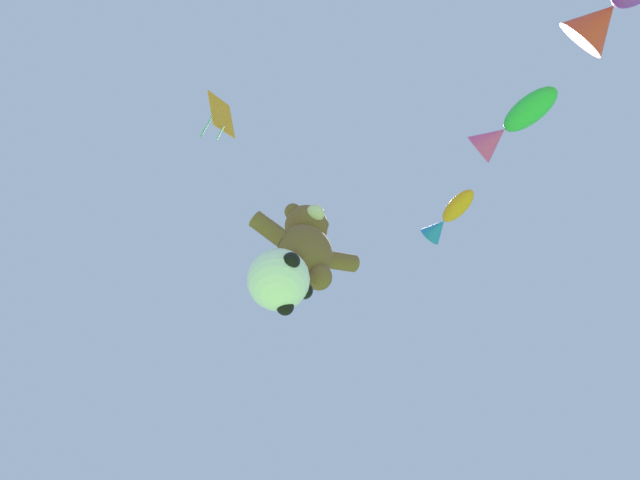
% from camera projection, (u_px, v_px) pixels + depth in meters
% --- Properties ---
extents(teddy_bear_kite, '(2.40, 1.06, 2.44)m').
position_uv_depth(teddy_bear_kite, '(306.00, 243.00, 9.97)').
color(teddy_bear_kite, brown).
extents(soccer_ball_kite, '(1.18, 1.18, 1.09)m').
position_uv_depth(soccer_ball_kite, '(279.00, 280.00, 8.49)').
color(soccer_ball_kite, white).
extents(fish_kite_tangerine, '(0.61, 1.47, 0.51)m').
position_uv_depth(fish_kite_tangerine, '(447.00, 218.00, 11.25)').
color(fish_kite_tangerine, orange).
extents(fish_kite_emerald, '(1.19, 1.96, 0.72)m').
position_uv_depth(fish_kite_emerald, '(510.00, 125.00, 10.25)').
color(fish_kite_emerald, green).
extents(diamond_kite, '(1.18, 0.90, 2.59)m').
position_uv_depth(diamond_kite, '(221.00, 116.00, 13.33)').
color(diamond_kite, orange).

